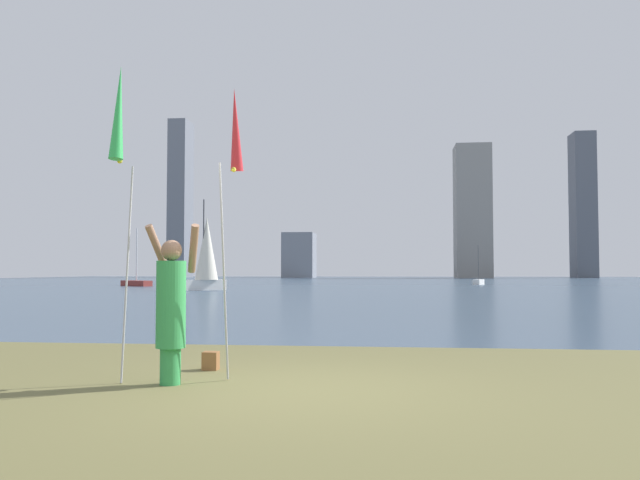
{
  "coord_description": "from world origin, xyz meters",
  "views": [
    {
      "loc": [
        1.04,
        -6.92,
        1.28
      ],
      "look_at": [
        -1.43,
        15.22,
        2.31
      ],
      "focal_mm": 36.6,
      "sensor_mm": 36.0,
      "label": 1
    }
  ],
  "objects": [
    {
      "name": "bag",
      "position": [
        -1.3,
        1.31,
        0.12
      ],
      "size": [
        0.19,
        0.17,
        0.23
      ],
      "color": "brown",
      "rests_on": "ground"
    },
    {
      "name": "person",
      "position": [
        -1.45,
        0.22,
        0.89
      ],
      "size": [
        0.66,
        0.49,
        1.81
      ],
      "rotation": [
        0.0,
        0.0,
        0.13
      ],
      "color": "green",
      "rests_on": "ground"
    },
    {
      "name": "sailboat_3",
      "position": [
        -19.37,
        43.31,
        0.29
      ],
      "size": [
        3.1,
        2.49,
        4.61
      ],
      "color": "maroon",
      "rests_on": "ground"
    },
    {
      "name": "sailboat_6",
      "position": [
        -10.79,
        33.54,
        2.31
      ],
      "size": [
        2.77,
        2.5,
        5.78
      ],
      "color": "white",
      "rests_on": "ground"
    },
    {
      "name": "sailboat_0",
      "position": [
        8.5,
        51.35,
        0.26
      ],
      "size": [
        1.22,
        1.93,
        3.44
      ],
      "color": "white",
      "rests_on": "ground"
    },
    {
      "name": "skyline_tower_3",
      "position": [
        32.37,
        104.5,
        11.98
      ],
      "size": [
        3.41,
        4.67,
        23.96
      ],
      "color": "#565B66",
      "rests_on": "ground"
    },
    {
      "name": "skyline_tower_2",
      "position": [
        13.87,
        99.85,
        10.68
      ],
      "size": [
        5.59,
        6.05,
        21.35
      ],
      "color": "gray",
      "rests_on": "ground"
    },
    {
      "name": "skyline_tower_1",
      "position": [
        -14.63,
        101.73,
        3.75
      ],
      "size": [
        5.2,
        5.83,
        7.51
      ],
      "color": "gray",
      "rests_on": "ground"
    },
    {
      "name": "skyline_tower_0",
      "position": [
        -35.58,
        102.37,
        13.6
      ],
      "size": [
        3.11,
        5.16,
        27.19
      ],
      "color": "slate",
      "rests_on": "ground"
    },
    {
      "name": "kite_flag_right",
      "position": [
        -0.87,
        0.83,
        2.91
      ],
      "size": [
        0.16,
        0.9,
        3.5
      ],
      "color": "#B2B2B7",
      "rests_on": "ground"
    },
    {
      "name": "ground",
      "position": [
        0.0,
        50.95,
        -0.06
      ],
      "size": [
        120.0,
        138.0,
        0.12
      ],
      "color": "brown"
    },
    {
      "name": "kite_flag_left",
      "position": [
        -2.02,
        0.05,
        2.97
      ],
      "size": [
        0.16,
        0.57,
        3.61
      ],
      "color": "#B2B2B7",
      "rests_on": "ground"
    }
  ]
}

